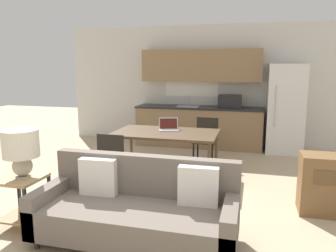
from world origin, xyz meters
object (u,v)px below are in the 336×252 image
side_table (22,194)px  table_lamp (21,148)px  dining_chair_far_right (206,138)px  dining_table (166,135)px  dining_chair_near_left (115,157)px  couch (138,210)px  laptop (169,127)px  refrigerator (285,109)px

side_table → table_lamp: table_lamp is taller
dining_chair_far_right → dining_table: bearing=-119.9°
side_table → dining_chair_far_right: bearing=61.2°
side_table → dining_chair_near_left: 1.41m
couch → dining_chair_near_left: size_ratio=2.38×
table_lamp → dining_chair_near_left: table_lamp is taller
laptop → dining_table: bearing=-109.2°
dining_chair_far_right → laptop: (-0.53, -0.64, 0.29)m
couch → refrigerator: bearing=67.4°
side_table → dining_chair_far_right: 3.35m
dining_table → dining_chair_far_right: (0.54, 0.81, -0.19)m
side_table → dining_chair_far_right: size_ratio=0.68×
dining_chair_far_right → refrigerator: bearing=45.0°
side_table → dining_chair_near_left: size_ratio=0.68×
dining_chair_near_left → laptop: 1.17m
dining_table → couch: (0.26, -2.06, -0.35)m
table_lamp → dining_chair_far_right: size_ratio=0.62×
side_table → laptop: laptop is taller
refrigerator → couch: 4.54m
table_lamp → laptop: bearing=65.3°
dining_table → dining_chair_far_right: bearing=56.6°
dining_table → laptop: bearing=88.8°
refrigerator → couch: bearing=-112.6°
couch → laptop: (-0.26, 2.23, 0.45)m
laptop → side_table: bearing=-133.1°
dining_table → dining_chair_near_left: 0.99m
couch → laptop: laptop is taller
couch → side_table: size_ratio=3.50×
dining_chair_near_left → dining_table: bearing=-121.1°
dining_chair_near_left → table_lamp: bearing=70.7°
refrigerator → dining_chair_near_left: bearing=-130.9°
refrigerator → dining_chair_near_left: refrigerator is taller
couch → side_table: (-1.34, -0.06, 0.06)m
couch → table_lamp: (-1.31, -0.05, 0.58)m
dining_table → laptop: (0.00, 0.18, 0.10)m
couch → table_lamp: 1.43m
dining_chair_far_right → side_table: bearing=-115.3°
refrigerator → side_table: size_ratio=3.16×
refrigerator → dining_chair_far_right: refrigerator is taller
dining_chair_near_left → dining_chair_far_right: bearing=-121.2°
table_lamp → dining_chair_far_right: 3.35m
refrigerator → dining_table: (-1.99, -2.10, -0.24)m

